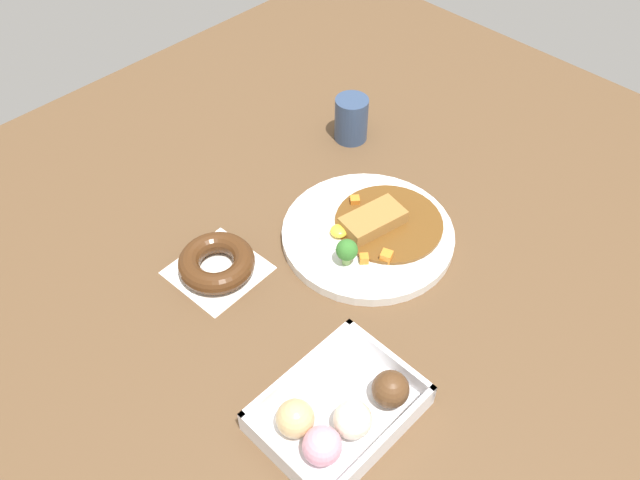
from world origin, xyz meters
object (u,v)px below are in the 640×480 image
coffee_mug (351,119)px  curry_plate (369,233)px  donut_box (339,414)px  chocolate_ring_donut (217,263)px

coffee_mug → curry_plate: bearing=-130.6°
curry_plate → donut_box: curry_plate is taller
curry_plate → chocolate_ring_donut: curry_plate is taller
curry_plate → coffee_mug: size_ratio=3.25×
chocolate_ring_donut → coffee_mug: 0.41m
donut_box → chocolate_ring_donut: bearing=80.2°
curry_plate → coffee_mug: (0.18, 0.21, 0.03)m
donut_box → coffee_mug: (0.46, 0.41, 0.02)m
chocolate_ring_donut → coffee_mug: bearing=11.4°
chocolate_ring_donut → coffee_mug: coffee_mug is taller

